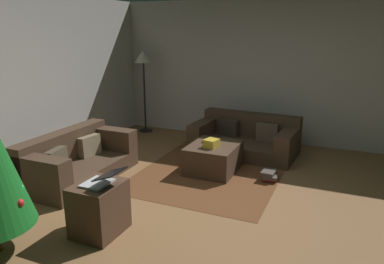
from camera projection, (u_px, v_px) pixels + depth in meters
The scene contains 13 objects.
ground_plane at pixel (219, 212), 4.31m from camera, with size 6.40×6.40×0.00m, color brown.
rear_partition at pixel (10, 86), 5.17m from camera, with size 6.40×0.12×2.60m, color #BCB7B2.
corner_partition at pixel (278, 72), 6.73m from camera, with size 0.12×6.40×2.60m, color #B5B0AB.
couch_left at pixel (76, 160), 5.24m from camera, with size 1.71×0.84×0.66m.
couch_right at pixel (246, 138), 6.34m from camera, with size 1.06×1.78×0.64m.
ottoman at pixel (214, 158), 5.52m from camera, with size 0.84×0.69×0.41m, color #473323.
gift_box at pixel (211, 143), 5.34m from camera, with size 0.19×0.18×0.12m, color gold.
tv_remote at pixel (207, 143), 5.53m from camera, with size 0.05×0.16×0.02m, color black.
side_table at pixel (99, 208), 3.81m from camera, with size 0.52×0.44×0.55m, color #4C3323.
laptop at pixel (102, 180), 3.70m from camera, with size 0.30×0.41×0.18m.
book_stack at pixel (269, 175), 5.21m from camera, with size 0.33×0.26×0.14m.
corner_lamp at pixel (143, 63), 7.35m from camera, with size 0.36×0.36×1.66m.
area_rug at pixel (213, 170), 5.58m from camera, with size 2.60×2.00×0.01m, color brown.
Camera 1 is at (-3.70, -1.27, 2.07)m, focal length 34.46 mm.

